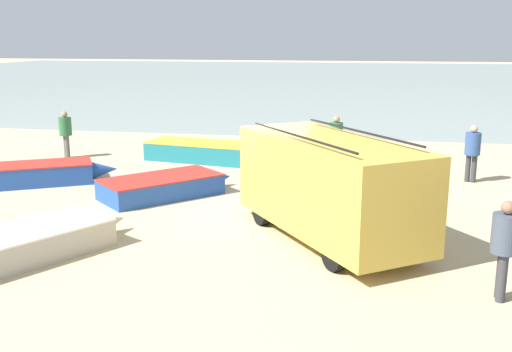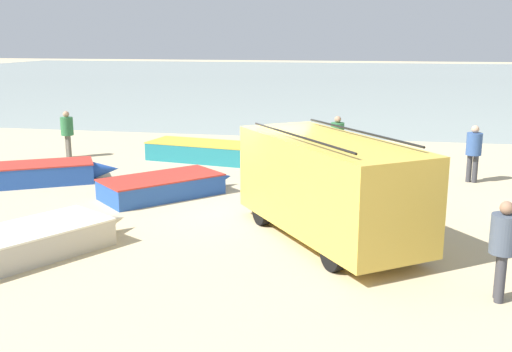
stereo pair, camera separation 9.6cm
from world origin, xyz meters
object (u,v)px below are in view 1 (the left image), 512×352
object	(u,v)px
fisherman_2	(65,130)
fisherman_3	(473,148)
fishing_rowboat_2	(28,243)
parked_van	(328,185)
fishing_rowboat_0	(33,174)
fisherman_0	(336,136)
fishing_rowboat_4	(165,186)
fishing_rowboat_3	(208,152)
fisherman_1	(505,241)

from	to	relation	value
fisherman_2	fisherman_3	world-z (taller)	fisherman_3
fishing_rowboat_2	fisherman_3	distance (m)	13.21
parked_van	fishing_rowboat_0	bearing A→B (deg)	33.31
fishing_rowboat_2	fisherman_0	xyz separation A→B (m)	(5.70, 10.16, 0.76)
fishing_rowboat_0	fishing_rowboat_2	xyz separation A→B (m)	(3.30, -5.75, -0.02)
parked_van	fisherman_2	bearing A→B (deg)	17.89
fishing_rowboat_2	fishing_rowboat_4	xyz separation A→B (m)	(1.16, 5.15, -0.01)
fishing_rowboat_0	fisherman_0	world-z (taller)	fisherman_0
parked_van	fishing_rowboat_4	world-z (taller)	parked_van
fishing_rowboat_0	fishing_rowboat_4	distance (m)	4.51
parked_van	fishing_rowboat_3	bearing A→B (deg)	-4.31
fishing_rowboat_4	fisherman_2	world-z (taller)	fisherman_2
parked_van	fishing_rowboat_2	world-z (taller)	parked_van
parked_van	fishing_rowboat_4	size ratio (longest dim) A/B	1.46
fishing_rowboat_3	fishing_rowboat_0	bearing A→B (deg)	-124.81
fishing_rowboat_3	fisherman_1	distance (m)	13.35
fisherman_0	fishing_rowboat_0	bearing A→B (deg)	104.34
fisherman_2	fisherman_3	size ratio (longest dim) A/B	0.98
fishing_rowboat_3	fisherman_0	size ratio (longest dim) A/B	2.93
fishing_rowboat_0	fishing_rowboat_2	world-z (taller)	fishing_rowboat_0
fisherman_3	fisherman_0	bearing A→B (deg)	90.06
fisherman_2	fisherman_3	bearing A→B (deg)	-52.24
fishing_rowboat_2	fisherman_2	xyz separation A→B (m)	(-4.31, 9.74, 0.75)
fisherman_1	fishing_rowboat_3	bearing A→B (deg)	132.46
fishing_rowboat_2	fisherman_0	distance (m)	11.67
fisherman_0	fisherman_3	xyz separation A→B (m)	(4.31, -1.57, 0.01)
parked_van	fisherman_2	size ratio (longest dim) A/B	3.08
fisherman_0	fisherman_2	world-z (taller)	fisherman_0
parked_van	fisherman_1	distance (m)	4.14
fishing_rowboat_4	fisherman_2	size ratio (longest dim) A/B	2.11
fishing_rowboat_3	fisherman_3	world-z (taller)	fisherman_3
fishing_rowboat_0	fishing_rowboat_3	size ratio (longest dim) A/B	0.87
fisherman_0	fisherman_3	bearing A→B (deg)	-121.75
fisherman_1	fisherman_2	distance (m)	16.86
fishing_rowboat_4	fisherman_3	xyz separation A→B (m)	(8.84, 3.45, 0.78)
fishing_rowboat_4	fisherman_1	bearing A→B (deg)	-81.75
fisherman_1	fisherman_3	size ratio (longest dim) A/B	0.99
fishing_rowboat_4	fisherman_2	bearing A→B (deg)	92.73
fishing_rowboat_4	fisherman_1	distance (m)	9.76
fisherman_2	fishing_rowboat_0	bearing A→B (deg)	-123.46
fishing_rowboat_3	fishing_rowboat_4	xyz separation A→B (m)	(0.10, -5.06, -0.04)
parked_van	fishing_rowboat_0	distance (m)	9.98
fishing_rowboat_4	fishing_rowboat_0	bearing A→B (deg)	125.02
fishing_rowboat_2	fisherman_1	xyz separation A→B (m)	(9.19, -0.35, 0.76)
fishing_rowboat_0	fisherman_0	bearing A→B (deg)	-3.74
fishing_rowboat_3	fisherman_2	xyz separation A→B (m)	(-5.38, -0.47, 0.71)
fishing_rowboat_2	fishing_rowboat_0	bearing A→B (deg)	60.61
fishing_rowboat_0	fishing_rowboat_4	world-z (taller)	fishing_rowboat_0
fishing_rowboat_3	fishing_rowboat_4	bearing A→B (deg)	-79.25
parked_van	fisherman_1	size ratio (longest dim) A/B	3.04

